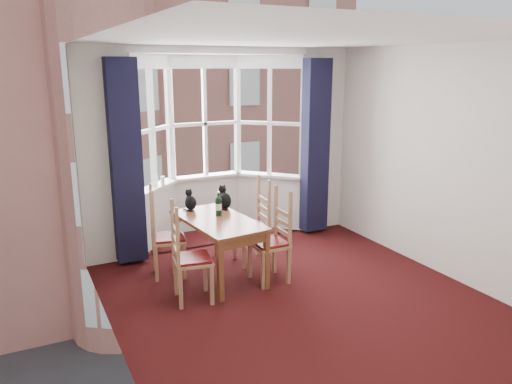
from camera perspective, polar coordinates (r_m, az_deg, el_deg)
floor at (r=5.63m, az=5.69°, el=-12.74°), size 4.50×4.50×0.00m
ceiling at (r=5.02m, az=6.51°, el=17.05°), size 4.50×4.50×0.00m
wall_left at (r=4.43m, az=-16.35°, el=-1.35°), size 0.00×4.50×4.50m
wall_right at (r=6.42m, az=21.36°, el=2.99°), size 0.00×4.50×4.50m
wall_near at (r=3.54m, az=26.02°, el=-6.23°), size 4.00×0.00×4.00m
wall_back_pier_left at (r=6.66m, az=-16.91°, el=3.73°), size 0.70×0.12×2.80m
wall_back_pier_right at (r=7.88m, az=7.50°, el=5.80°), size 0.70×0.12×2.80m
bay_window at (r=7.57m, az=-5.16°, el=5.51°), size 2.76×0.94×2.80m
curtain_left at (r=6.53m, az=-14.62°, el=3.25°), size 0.38×0.22×2.60m
curtain_right at (r=7.62m, az=6.80°, el=5.14°), size 0.38×0.22×2.60m
dining_table at (r=6.09m, az=-4.34°, el=-4.00°), size 0.84×1.39×0.74m
chair_left_near at (r=5.56m, az=-8.18°, el=-7.81°), size 0.46×0.48×0.92m
chair_left_far at (r=6.26m, az=-10.81°, el=-5.35°), size 0.48×0.49×0.92m
chair_right_near at (r=6.04m, az=2.30°, el=-5.83°), size 0.40×0.42×0.92m
chair_right_far at (r=6.61m, az=0.17°, el=-4.02°), size 0.43×0.45×0.92m
cat_left at (r=6.47m, az=-7.51°, el=-1.09°), size 0.14×0.20×0.28m
cat_right at (r=6.49m, az=-3.63°, el=-0.82°), size 0.16×0.23×0.31m
wine_bottle at (r=6.16m, az=-4.31°, el=-1.50°), size 0.08×0.08×0.30m
candle_tall at (r=7.26m, az=-10.62°, el=1.23°), size 0.06×0.06×0.13m
street at (r=37.56m, az=-21.51°, el=0.17°), size 80.00×80.00×0.00m
tenement_building at (r=18.46m, az=-18.23°, el=10.67°), size 18.40×7.80×15.20m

